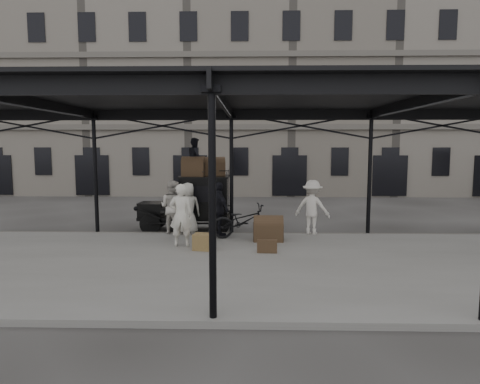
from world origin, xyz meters
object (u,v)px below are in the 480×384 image
object	(u,v)px
taxi	(197,201)
bicycle	(243,221)
porter_left	(181,215)
steamer_trunk_platform	(268,230)
steamer_trunk_roof_near	(194,168)
porter_official	(219,209)

from	to	relation	value
taxi	bicycle	xyz separation A→B (m)	(1.85, -1.80, -0.47)
porter_left	bicycle	world-z (taller)	porter_left
porter_left	steamer_trunk_platform	xyz separation A→B (m)	(2.81, 0.82, -0.64)
steamer_trunk_roof_near	porter_left	bearing A→B (deg)	-86.40
steamer_trunk_roof_near	steamer_trunk_platform	size ratio (longest dim) A/B	0.87
porter_left	steamer_trunk_platform	size ratio (longest dim) A/B	2.03
taxi	steamer_trunk_roof_near	size ratio (longest dim) A/B	4.25
porter_official	steamer_trunk_roof_near	world-z (taller)	steamer_trunk_roof_near
porter_left	porter_official	bearing A→B (deg)	-128.31
bicycle	steamer_trunk_platform	distance (m)	1.01
bicycle	steamer_trunk_roof_near	xyz separation A→B (m)	(-1.93, 1.55, 1.76)
taxi	porter_left	world-z (taller)	taxi
taxi	steamer_trunk_roof_near	xyz separation A→B (m)	(-0.08, -0.25, 1.29)
porter_official	steamer_trunk_platform	xyz separation A→B (m)	(1.72, -0.69, -0.60)
taxi	bicycle	size ratio (longest dim) A/B	1.63
taxi	steamer_trunk_platform	distance (m)	3.62
porter_left	porter_official	size ratio (longest dim) A/B	1.04
porter_left	steamer_trunk_roof_near	size ratio (longest dim) A/B	2.34
steamer_trunk_roof_near	steamer_trunk_platform	distance (m)	3.99
taxi	porter_official	bearing A→B (deg)	-58.98
porter_official	steamer_trunk_platform	distance (m)	1.95
taxi	steamer_trunk_platform	world-z (taller)	taxi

